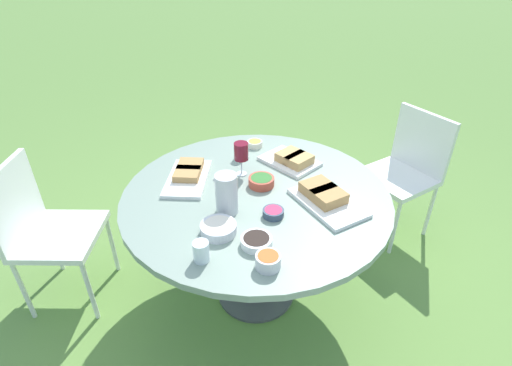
# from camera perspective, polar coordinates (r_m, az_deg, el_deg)

# --- Properties ---
(ground_plane) EXTENTS (40.00, 40.00, 0.00)m
(ground_plane) POSITION_cam_1_polar(r_m,az_deg,el_deg) (2.57, 0.00, -15.37)
(ground_plane) COLOR #668E42
(dining_table) EXTENTS (1.39, 1.39, 0.75)m
(dining_table) POSITION_cam_1_polar(r_m,az_deg,el_deg) (2.13, 0.00, -3.42)
(dining_table) COLOR #4C4C51
(dining_table) RESTS_ON ground_plane
(chair_near_left) EXTENTS (0.43, 0.45, 0.89)m
(chair_near_left) POSITION_cam_1_polar(r_m,az_deg,el_deg) (2.52, -28.19, -5.31)
(chair_near_left) COLOR white
(chair_near_left) RESTS_ON ground_plane
(chair_far_back) EXTENTS (0.60, 0.60, 0.89)m
(chair_far_back) POSITION_cam_1_polar(r_m,az_deg,el_deg) (2.96, 20.75, 2.38)
(chair_far_back) COLOR white
(chair_far_back) RESTS_ON ground_plane
(water_pitcher) EXTENTS (0.12, 0.11, 0.20)m
(water_pitcher) POSITION_cam_1_polar(r_m,az_deg,el_deg) (1.89, -4.23, -1.54)
(water_pitcher) COLOR silver
(water_pitcher) RESTS_ON dining_table
(wine_glass) EXTENTS (0.08, 0.08, 0.19)m
(wine_glass) POSITION_cam_1_polar(r_m,az_deg,el_deg) (2.17, -2.13, 4.42)
(wine_glass) COLOR silver
(wine_glass) RESTS_ON dining_table
(platter_bread_main) EXTENTS (0.40, 0.45, 0.07)m
(platter_bread_main) POSITION_cam_1_polar(r_m,az_deg,el_deg) (2.02, 9.86, -1.99)
(platter_bread_main) COLOR white
(platter_bread_main) RESTS_ON dining_table
(platter_charcuterie) EXTENTS (0.39, 0.38, 0.07)m
(platter_charcuterie) POSITION_cam_1_polar(r_m,az_deg,el_deg) (2.33, 5.17, 3.35)
(platter_charcuterie) COLOR white
(platter_charcuterie) RESTS_ON dining_table
(platter_sandwich_side) EXTENTS (0.21, 0.39, 0.06)m
(platter_sandwich_side) POSITION_cam_1_polar(r_m,az_deg,el_deg) (2.22, -9.67, 1.22)
(platter_sandwich_side) COLOR white
(platter_sandwich_side) RESTS_ON dining_table
(bowl_fries) EXTENTS (0.10, 0.10, 0.04)m
(bowl_fries) POSITION_cam_1_polar(r_m,az_deg,el_deg) (2.52, -0.17, 5.68)
(bowl_fries) COLOR beige
(bowl_fries) RESTS_ON dining_table
(bowl_salad) EXTENTS (0.14, 0.14, 0.05)m
(bowl_salad) POSITION_cam_1_polar(r_m,az_deg,el_deg) (2.12, 0.78, 0.29)
(bowl_salad) COLOR #B74733
(bowl_salad) RESTS_ON dining_table
(bowl_olives) EXTENTS (0.14, 0.14, 0.04)m
(bowl_olives) POSITION_cam_1_polar(r_m,az_deg,el_deg) (1.74, 0.06, -8.27)
(bowl_olives) COLOR white
(bowl_olives) RESTS_ON dining_table
(bowl_dip_red) EXTENTS (0.10, 0.10, 0.04)m
(bowl_dip_red) POSITION_cam_1_polar(r_m,az_deg,el_deg) (1.91, 2.49, -4.21)
(bowl_dip_red) COLOR #334256
(bowl_dip_red) RESTS_ON dining_table
(bowl_dip_cream) EXTENTS (0.17, 0.17, 0.05)m
(bowl_dip_cream) POSITION_cam_1_polar(r_m,az_deg,el_deg) (1.81, -5.39, -6.42)
(bowl_dip_cream) COLOR silver
(bowl_dip_cream) RESTS_ON dining_table
(bowl_roasted_veg) EXTENTS (0.10, 0.10, 0.06)m
(bowl_roasted_veg) POSITION_cam_1_polar(r_m,az_deg,el_deg) (1.64, 1.73, -11.00)
(bowl_roasted_veg) COLOR silver
(bowl_roasted_veg) RESTS_ON dining_table
(cup_water_near) EXTENTS (0.07, 0.07, 0.09)m
(cup_water_near) POSITION_cam_1_polar(r_m,az_deg,el_deg) (1.67, -7.84, -9.65)
(cup_water_near) COLOR silver
(cup_water_near) RESTS_ON dining_table
(cup_water_far) EXTENTS (0.06, 0.06, 0.08)m
(cup_water_far) POSITION_cam_1_polar(r_m,az_deg,el_deg) (2.38, -2.32, 4.48)
(cup_water_far) COLOR silver
(cup_water_far) RESTS_ON dining_table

